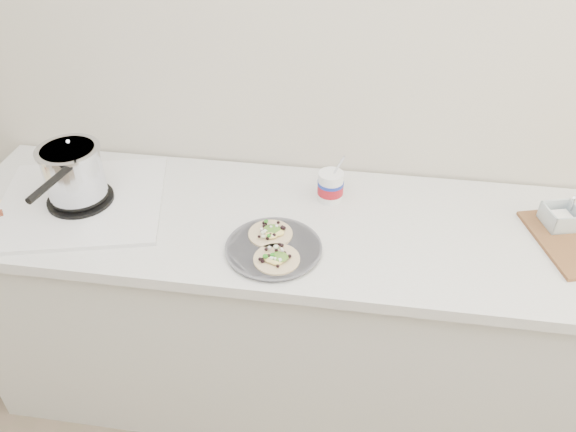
# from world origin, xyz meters

# --- Properties ---
(counter) EXTENTS (2.44, 0.66, 0.90)m
(counter) POSITION_xyz_m (0.00, 1.43, 0.45)
(counter) COLOR silver
(counter) RESTS_ON ground
(stove) EXTENTS (0.64, 0.62, 0.26)m
(stove) POSITION_xyz_m (-0.80, 1.40, 0.99)
(stove) COLOR silver
(stove) RESTS_ON counter
(taco_plate) EXTENTS (0.30, 0.30, 0.04)m
(taco_plate) POSITION_xyz_m (-0.12, 1.26, 0.92)
(taco_plate) COLOR #55555C
(taco_plate) RESTS_ON counter
(tub) EXTENTS (0.09, 0.09, 0.20)m
(tub) POSITION_xyz_m (0.03, 1.55, 0.96)
(tub) COLOR white
(tub) RESTS_ON counter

